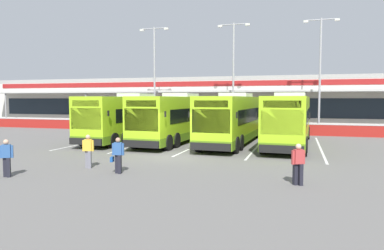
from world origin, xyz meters
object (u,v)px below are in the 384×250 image
(coach_bus_left_centre, at_px, (177,119))
(pedestrian_with_handbag, at_px, (118,154))
(coach_bus_leftmost, at_px, (131,118))
(lamp_post_east, at_px, (320,68))
(coach_bus_centre, at_px, (233,120))
(lamp_post_centre, at_px, (233,70))
(pedestrian_near_bin, at_px, (298,163))
(pedestrian_in_dark_coat, at_px, (88,150))
(coach_bus_right_centre, at_px, (289,121))
(pedestrian_child, at_px, (7,157))
(lamp_post_west, at_px, (154,71))

(coach_bus_left_centre, relative_size, pedestrian_with_handbag, 7.56)
(coach_bus_leftmost, distance_m, lamp_post_east, 18.69)
(coach_bus_centre, bearing_deg, lamp_post_centre, 100.14)
(lamp_post_east, bearing_deg, pedestrian_near_bin, -94.77)
(coach_bus_centre, distance_m, pedestrian_in_dark_coat, 12.39)
(pedestrian_in_dark_coat, bearing_deg, coach_bus_centre, 65.91)
(lamp_post_centre, bearing_deg, coach_bus_centre, -79.86)
(coach_bus_right_centre, distance_m, pedestrian_child, 18.09)
(lamp_post_centre, bearing_deg, lamp_post_east, 1.38)
(coach_bus_left_centre, xyz_separation_m, lamp_post_centre, (2.59, 10.22, 4.50))
(pedestrian_child, xyz_separation_m, lamp_post_east, (13.80, 24.41, 5.42))
(coach_bus_centre, relative_size, lamp_post_east, 1.11)
(pedestrian_near_bin, bearing_deg, lamp_post_centre, 106.33)
(pedestrian_near_bin, xyz_separation_m, lamp_post_west, (-15.03, 21.80, 5.42))
(coach_bus_leftmost, distance_m, pedestrian_child, 14.17)
(pedestrian_with_handbag, height_order, lamp_post_west, lamp_post_west)
(lamp_post_west, distance_m, lamp_post_centre, 8.55)
(pedestrian_child, height_order, lamp_post_east, lamp_post_east)
(pedestrian_with_handbag, height_order, lamp_post_centre, lamp_post_centre)
(coach_bus_leftmost, distance_m, lamp_post_west, 10.92)
(coach_bus_centre, distance_m, lamp_post_west, 14.99)
(coach_bus_leftmost, bearing_deg, lamp_post_west, 101.43)
(pedestrian_in_dark_coat, xyz_separation_m, pedestrian_near_bin, (9.71, -0.68, 0.00))
(lamp_post_centre, bearing_deg, pedestrian_child, -102.67)
(pedestrian_with_handbag, xyz_separation_m, lamp_post_west, (-7.29, 21.82, 5.43))
(coach_bus_centre, xyz_separation_m, lamp_post_east, (6.53, 10.40, 4.50))
(lamp_post_centre, bearing_deg, coach_bus_right_centre, -59.98)
(coach_bus_leftmost, xyz_separation_m, coach_bus_right_centre, (12.40, 0.02, 0.00))
(coach_bus_leftmost, bearing_deg, pedestrian_in_dark_coat, -73.58)
(coach_bus_leftmost, distance_m, pedestrian_with_handbag, 13.22)
(lamp_post_west, bearing_deg, lamp_post_east, 1.88)
(coach_bus_left_centre, distance_m, pedestrian_near_bin, 15.03)
(coach_bus_leftmost, xyz_separation_m, coach_bus_centre, (8.39, -0.09, 0.00))
(coach_bus_centre, distance_m, pedestrian_near_bin, 12.87)
(coach_bus_right_centre, bearing_deg, coach_bus_left_centre, -179.16)
(coach_bus_centre, xyz_separation_m, pedestrian_with_handbag, (-3.08, -11.98, -0.93))
(pedestrian_with_handbag, bearing_deg, pedestrian_child, -154.13)
(coach_bus_right_centre, bearing_deg, pedestrian_in_dark_coat, -128.49)
(coach_bus_left_centre, height_order, lamp_post_centre, lamp_post_centre)
(pedestrian_near_bin, bearing_deg, coach_bus_right_centre, 93.13)
(coach_bus_left_centre, bearing_deg, pedestrian_in_dark_coat, -93.20)
(coach_bus_left_centre, relative_size, lamp_post_west, 1.11)
(pedestrian_near_bin, xyz_separation_m, lamp_post_east, (1.86, 22.36, 5.42))
(coach_bus_centre, bearing_deg, coach_bus_leftmost, 179.41)
(coach_bus_right_centre, distance_m, pedestrian_with_handbag, 14.04)
(coach_bus_centre, relative_size, lamp_post_west, 1.11)
(coach_bus_leftmost, relative_size, pedestrian_in_dark_coat, 7.56)
(coach_bus_left_centre, xyz_separation_m, lamp_post_east, (10.95, 10.42, 4.50))
(pedestrian_in_dark_coat, relative_size, pedestrian_child, 1.00)
(coach_bus_leftmost, xyz_separation_m, lamp_post_east, (14.92, 10.31, 4.50))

